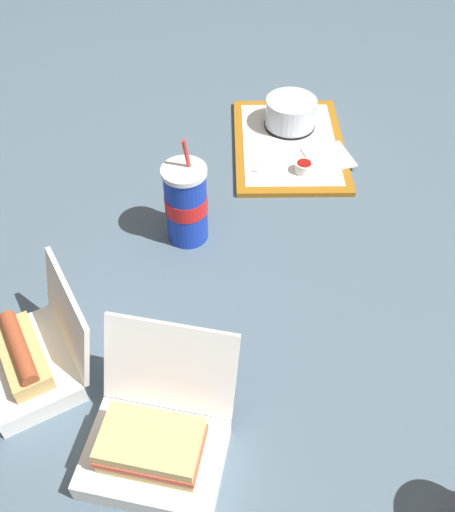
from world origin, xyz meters
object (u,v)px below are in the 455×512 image
object	(u,v)px
ketchup_cup	(304,167)
clamshell_sandwich_back	(155,444)
soda_cup_center	(186,203)
food_tray	(289,145)
clamshell_hotdog_center	(31,358)
plastic_fork	(263,158)
cake_container	(290,114)

from	to	relation	value
ketchup_cup	clamshell_sandwich_back	bearing A→B (deg)	155.74
ketchup_cup	soda_cup_center	size ratio (longest dim) A/B	0.17
food_tray	clamshell_hotdog_center	world-z (taller)	clamshell_hotdog_center
ketchup_cup	soda_cup_center	world-z (taller)	soda_cup_center
clamshell_hotdog_center	clamshell_sandwich_back	xyz separation A→B (m)	(-0.15, -0.21, 0.00)
plastic_fork	soda_cup_center	distance (m)	0.30
clamshell_hotdog_center	soda_cup_center	world-z (taller)	soda_cup_center
ketchup_cup	clamshell_sandwich_back	size ratio (longest dim) A/B	0.16
plastic_fork	clamshell_sandwich_back	world-z (taller)	clamshell_sandwich_back
clamshell_sandwich_back	cake_container	bearing A→B (deg)	-18.63
plastic_fork	clamshell_hotdog_center	xyz separation A→B (m)	(-0.55, 0.41, 0.03)
food_tray	clamshell_hotdog_center	size ratio (longest dim) A/B	1.55
food_tray	ketchup_cup	world-z (taller)	ketchup_cup
ketchup_cup	plastic_fork	size ratio (longest dim) A/B	0.36
plastic_fork	clamshell_hotdog_center	bearing A→B (deg)	165.28
food_tray	clamshell_hotdog_center	bearing A→B (deg)	141.73
clamshell_hotdog_center	food_tray	bearing A→B (deg)	-38.27
food_tray	cake_container	bearing A→B (deg)	-6.01
ketchup_cup	plastic_fork	xyz separation A→B (m)	(0.05, 0.09, -0.01)
cake_container	clamshell_hotdog_center	bearing A→B (deg)	144.26
ketchup_cup	soda_cup_center	distance (m)	0.32
clamshell_hotdog_center	plastic_fork	bearing A→B (deg)	-37.10
clamshell_hotdog_center	soda_cup_center	distance (m)	0.40
food_tray	clamshell_sandwich_back	distance (m)	0.81
plastic_fork	cake_container	bearing A→B (deg)	-7.17
cake_container	clamshell_hotdog_center	world-z (taller)	clamshell_hotdog_center
food_tray	soda_cup_center	distance (m)	0.39
plastic_fork	clamshell_sandwich_back	size ratio (longest dim) A/B	0.44
plastic_fork	soda_cup_center	xyz separation A→B (m)	(-0.23, 0.17, 0.07)
ketchup_cup	clamshell_hotdog_center	distance (m)	0.71
food_tray	cake_container	distance (m)	0.08
cake_container	plastic_fork	xyz separation A→B (m)	(-0.13, 0.07, -0.03)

